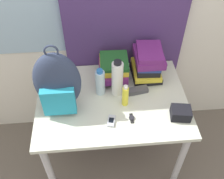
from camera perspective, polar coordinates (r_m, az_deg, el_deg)
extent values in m
cube|color=silver|center=(1.95, -1.27, 17.77)|extent=(6.00, 0.05, 2.50)
cube|color=#9EBCD1|center=(1.93, -14.71, 17.59)|extent=(1.10, 0.01, 0.80)
cube|color=#4C336B|center=(1.92, 3.05, 17.14)|extent=(0.91, 0.04, 2.50)
cube|color=beige|center=(1.89, 0.00, -2.41)|extent=(1.07, 0.77, 0.03)
cylinder|color=#B2B2B7|center=(2.06, -13.25, -17.35)|extent=(0.05, 0.05, 0.75)
cylinder|color=#B2B2B7|center=(2.11, 14.45, -15.19)|extent=(0.05, 0.05, 0.75)
cylinder|color=#B2B2B7|center=(2.42, -12.12, -3.36)|extent=(0.05, 0.05, 0.75)
cylinder|color=#B2B2B7|center=(2.47, 10.53, -1.88)|extent=(0.05, 0.05, 0.75)
ellipsoid|color=#2D3851|center=(1.71, -11.78, 1.62)|extent=(0.30, 0.14, 0.46)
cube|color=teal|center=(1.71, -11.49, -2.63)|extent=(0.21, 0.05, 0.21)
torus|color=#2D3851|center=(1.55, -13.14, 8.10)|extent=(0.09, 0.01, 0.09)
cube|color=black|center=(2.04, 0.02, 3.41)|extent=(0.17, 0.23, 0.04)
cube|color=#6B2370|center=(1.99, 0.20, 4.11)|extent=(0.21, 0.27, 0.06)
cube|color=yellow|center=(1.96, 0.36, 5.39)|extent=(0.21, 0.23, 0.05)
cube|color=#1E5623|center=(1.93, 0.46, 6.19)|extent=(0.21, 0.23, 0.03)
cube|color=black|center=(2.05, 7.33, 3.54)|extent=(0.22, 0.25, 0.04)
cube|color=yellow|center=(2.03, 7.39, 4.36)|extent=(0.20, 0.27, 0.03)
cube|color=black|center=(2.01, 7.65, 5.35)|extent=(0.18, 0.25, 0.05)
cube|color=navy|center=(1.98, 7.84, 6.00)|extent=(0.19, 0.24, 0.02)
cube|color=#6B2370|center=(1.96, 8.04, 7.13)|extent=(0.21, 0.27, 0.05)
cube|color=#6B2370|center=(1.93, 8.20, 8.08)|extent=(0.20, 0.26, 0.04)
cylinder|color=silver|center=(1.85, -2.58, 1.47)|extent=(0.07, 0.07, 0.20)
cylinder|color=#286BB7|center=(1.78, -2.70, 4.00)|extent=(0.04, 0.04, 0.02)
cylinder|color=white|center=(1.82, 1.16, 2.30)|extent=(0.08, 0.08, 0.28)
cylinder|color=black|center=(1.72, 1.23, 5.89)|extent=(0.05, 0.05, 0.02)
cylinder|color=yellow|center=(1.79, 2.90, -1.48)|extent=(0.04, 0.04, 0.16)
cylinder|color=white|center=(1.73, 3.01, 0.51)|extent=(0.03, 0.03, 0.02)
cube|color=#B7BCC6|center=(1.75, -0.17, -6.85)|extent=(0.07, 0.10, 0.02)
cube|color=black|center=(1.74, -0.17, -6.68)|extent=(0.04, 0.05, 0.00)
cube|color=#47474C|center=(1.92, 5.61, -0.19)|extent=(0.16, 0.08, 0.04)
cube|color=black|center=(1.81, 14.74, -4.97)|extent=(0.14, 0.12, 0.08)
cube|color=black|center=(1.77, 4.30, -6.27)|extent=(0.02, 0.08, 0.00)
cylinder|color=#232328|center=(1.77, 4.31, -6.20)|extent=(0.04, 0.04, 0.01)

